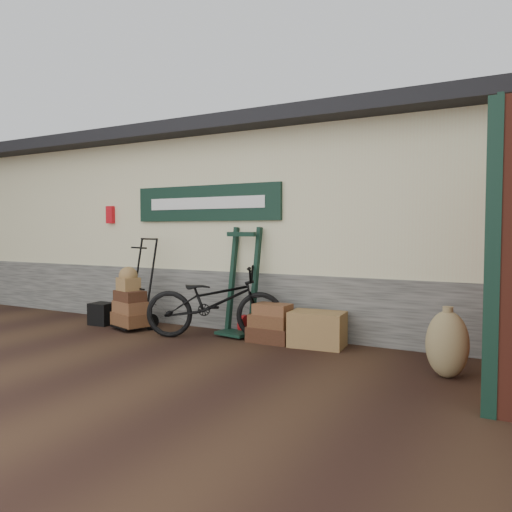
{
  "coord_description": "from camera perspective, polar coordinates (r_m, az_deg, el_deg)",
  "views": [
    {
      "loc": [
        4.1,
        -5.45,
        1.54
      ],
      "look_at": [
        0.62,
        0.9,
        1.16
      ],
      "focal_mm": 35.0,
      "sensor_mm": 36.0,
      "label": 1
    }
  ],
  "objects": [
    {
      "name": "ground",
      "position": [
        6.99,
        -8.17,
        -9.73
      ],
      "size": [
        80.0,
        80.0,
        0.0
      ],
      "primitive_type": "plane",
      "color": "black",
      "rests_on": "ground"
    },
    {
      "name": "station_building",
      "position": [
        9.16,
        2.06,
        3.48
      ],
      "size": [
        14.4,
        4.1,
        3.2
      ],
      "color": "#4C4C47",
      "rests_on": "ground"
    },
    {
      "name": "porter_trolley",
      "position": [
        7.99,
        -13.21,
        -2.95
      ],
      "size": [
        0.85,
        0.74,
        1.44
      ],
      "primitive_type": null,
      "rotation": [
        0.0,
        0.0,
        -0.33
      ],
      "color": "black",
      "rests_on": "ground"
    },
    {
      "name": "green_barrow",
      "position": [
        7.26,
        -1.71,
        -2.93
      ],
      "size": [
        0.64,
        0.57,
        1.57
      ],
      "primitive_type": null,
      "rotation": [
        0.0,
        0.0,
        -0.16
      ],
      "color": "black",
      "rests_on": "ground"
    },
    {
      "name": "suitcase_stack",
      "position": [
        6.89,
        1.71,
        -7.61
      ],
      "size": [
        0.61,
        0.39,
        0.54
      ],
      "primitive_type": null,
      "rotation": [
        0.0,
        0.0,
        -0.01
      ],
      "color": "#362211",
      "rests_on": "ground"
    },
    {
      "name": "wicker_hamper",
      "position": [
        6.68,
        7.02,
        -8.3
      ],
      "size": [
        0.75,
        0.53,
        0.46
      ],
      "primitive_type": "cube",
      "rotation": [
        0.0,
        0.0,
        0.09
      ],
      "color": "brown",
      "rests_on": "ground"
    },
    {
      "name": "black_trunk",
      "position": [
        8.51,
        -17.18,
        -6.33
      ],
      "size": [
        0.37,
        0.32,
        0.35
      ],
      "primitive_type": "cube",
      "rotation": [
        0.0,
        0.0,
        0.06
      ],
      "color": "black",
      "rests_on": "ground"
    },
    {
      "name": "bicycle",
      "position": [
        7.1,
        -4.78,
        -4.79
      ],
      "size": [
        1.39,
        2.09,
        1.15
      ],
      "primitive_type": "imported",
      "rotation": [
        0.0,
        0.0,
        1.96
      ],
      "color": "black",
      "rests_on": "ground"
    },
    {
      "name": "burlap_sack_left",
      "position": [
        5.62,
        21.02,
        -9.39
      ],
      "size": [
        0.46,
        0.39,
        0.7
      ],
      "primitive_type": "ellipsoid",
      "rotation": [
        0.0,
        0.0,
        -0.06
      ],
      "color": "olive",
      "rests_on": "ground"
    }
  ]
}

